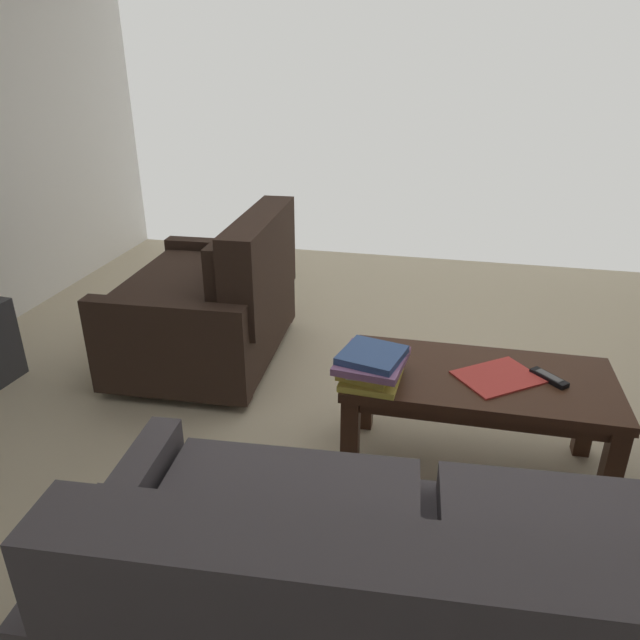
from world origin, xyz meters
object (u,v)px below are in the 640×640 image
at_px(tv_remote, 549,378).
at_px(sofa_main, 428,621).
at_px(loveseat_near, 214,302).
at_px(book_stack, 371,365).
at_px(coffee_table, 478,391).
at_px(loose_magazine, 498,377).

bearing_deg(tv_remote, sofa_main, 70.00).
height_order(loveseat_near, book_stack, loveseat_near).
relative_size(coffee_table, loose_magazine, 3.48).
height_order(sofa_main, book_stack, sofa_main).
xyz_separation_m(coffee_table, book_stack, (0.43, 0.13, 0.14)).
bearing_deg(loveseat_near, coffee_table, 153.26).
distance_m(coffee_table, tv_remote, 0.28).
bearing_deg(book_stack, loose_magazine, -166.01).
xyz_separation_m(book_stack, loose_magazine, (-0.49, -0.12, -0.06)).
xyz_separation_m(coffee_table, loose_magazine, (-0.07, 0.01, 0.08)).
bearing_deg(coffee_table, book_stack, 17.04).
relative_size(loveseat_near, book_stack, 3.66).
bearing_deg(coffee_table, loveseat_near, -26.74).
relative_size(loveseat_near, loose_magazine, 3.76).
bearing_deg(tv_remote, book_stack, 12.13).
bearing_deg(coffee_table, loose_magazine, 173.54).
distance_m(loveseat_near, loose_magazine, 1.67).
height_order(tv_remote, loose_magazine, tv_remote).
relative_size(loveseat_near, tv_remote, 7.87).
relative_size(tv_remote, loose_magazine, 0.48).
xyz_separation_m(sofa_main, loveseat_near, (1.28, -1.82, -0.00)).
xyz_separation_m(loveseat_near, book_stack, (-1.00, 0.85, 0.17)).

